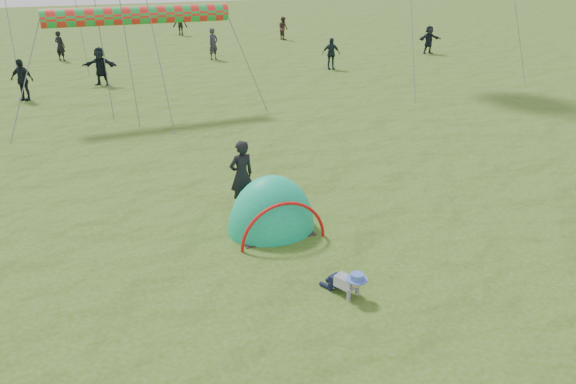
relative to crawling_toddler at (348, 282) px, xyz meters
name	(u,v)px	position (x,y,z in m)	size (l,w,h in m)	color
ground	(391,288)	(0.82, -0.13, -0.26)	(140.00, 140.00, 0.00)	#2F550C
crawling_toddler	(348,282)	(0.00, 0.00, 0.00)	(0.47, 0.67, 0.51)	black
popup_tent	(272,230)	(-0.21, 2.90, -0.26)	(1.91, 1.58, 2.48)	#0D9556
standing_adult	(242,175)	(-0.39, 4.21, 0.58)	(0.61, 0.40, 1.66)	black
crowd_person_0	(213,44)	(5.35, 24.48, 0.63)	(0.64, 0.42, 1.77)	#2B2D37
crowd_person_1	(283,28)	(12.51, 30.67, 0.53)	(0.77, 0.60, 1.58)	#422D2A
crowd_person_2	(22,80)	(-4.79, 18.16, 0.59)	(0.99, 0.41, 1.69)	black
crowd_person_5	(429,40)	(17.96, 21.12, 0.58)	(1.54, 0.49, 1.66)	black
crowd_person_6	(60,46)	(-2.67, 27.79, 0.57)	(0.60, 0.39, 1.65)	black
crowd_person_8	(331,54)	(10.04, 19.04, 0.55)	(0.95, 0.39, 1.61)	#19282D
crowd_person_9	(180,24)	(6.41, 36.06, 0.61)	(1.11, 0.64, 1.72)	black
crowd_person_11	(101,66)	(-1.47, 19.93, 0.60)	(1.59, 0.51, 1.72)	black
rainbow_tube_kite	(139,15)	(-0.59, 14.02, 3.31)	(0.64, 0.64, 6.55)	red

